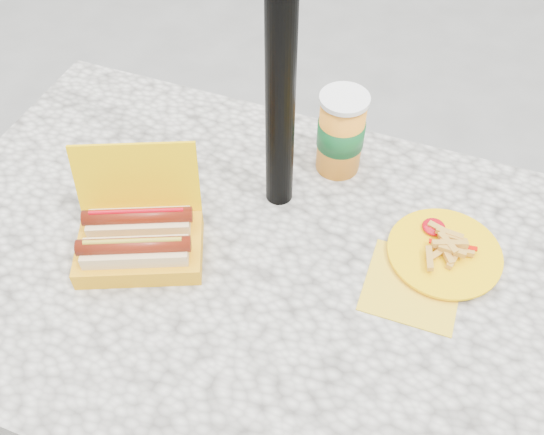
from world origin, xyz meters
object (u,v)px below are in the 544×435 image
(fries_plate, at_px, (442,254))
(hotdog_box, at_px, (139,238))
(soda_cup, at_px, (341,133))
(umbrella_pole, at_px, (281,33))

(fries_plate, bearing_deg, hotdog_box, -160.64)
(fries_plate, height_order, soda_cup, soda_cup)
(fries_plate, distance_m, soda_cup, 0.29)
(umbrella_pole, relative_size, hotdog_box, 8.38)
(hotdog_box, height_order, soda_cup, same)
(soda_cup, bearing_deg, umbrella_pole, -124.57)
(hotdog_box, relative_size, soda_cup, 1.53)
(umbrella_pole, xyz_separation_m, fries_plate, (0.31, -0.04, -0.34))
(hotdog_box, bearing_deg, soda_cup, 28.35)
(umbrella_pole, relative_size, soda_cup, 12.82)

